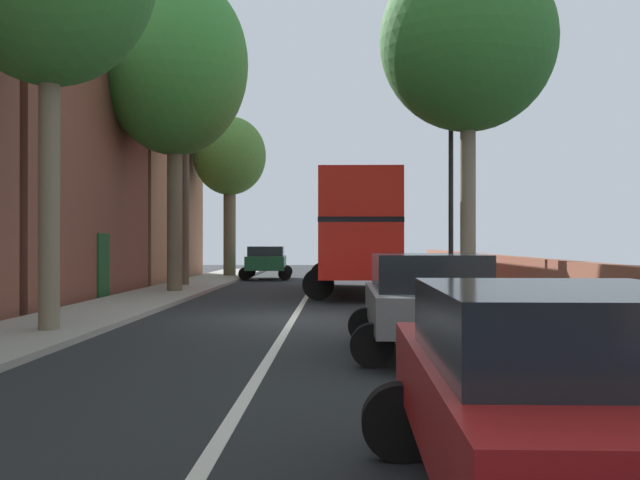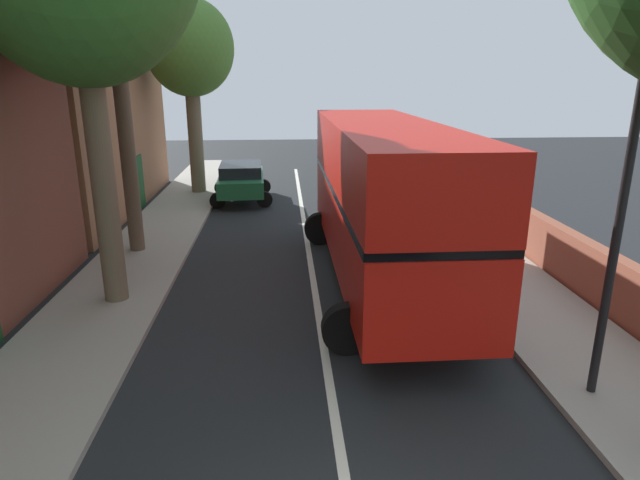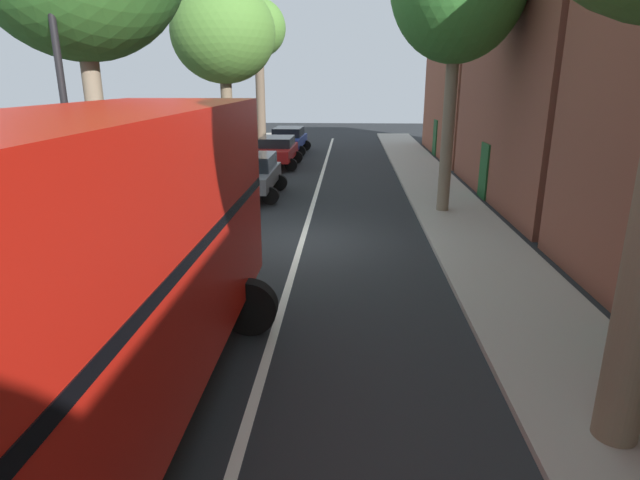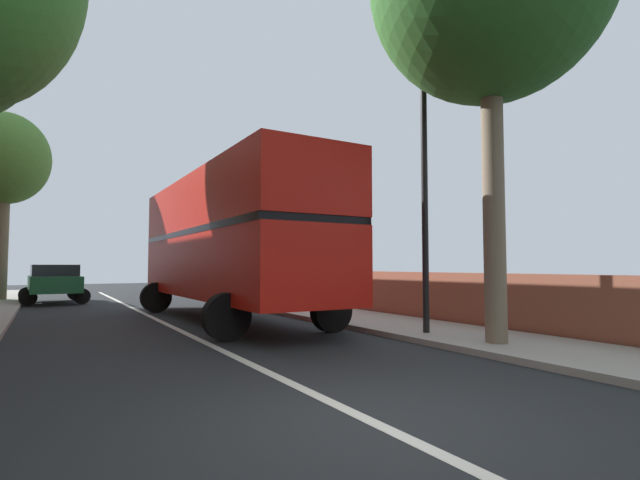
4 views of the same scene
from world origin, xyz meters
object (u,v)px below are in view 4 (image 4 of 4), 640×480
at_px(parked_car_green_left_3, 54,281).
at_px(street_tree_left_4, 3,161).
at_px(lamppost_right, 424,164).
at_px(double_decker_bus, 229,238).

xyz_separation_m(parked_car_green_left_3, street_tree_left_4, (-2.05, 1.57, 5.21)).
bearing_deg(street_tree_left_4, parked_car_green_left_3, -37.43).
xyz_separation_m(street_tree_left_4, lamppost_right, (8.84, -16.76, -2.33)).
relative_size(parked_car_green_left_3, street_tree_left_4, 0.54).
bearing_deg(double_decker_bus, parked_car_green_left_3, 113.01).
bearing_deg(lamppost_right, double_decker_bus, 116.07).
distance_m(parked_car_green_left_3, street_tree_left_4, 5.81).
height_order(parked_car_green_left_3, street_tree_left_4, street_tree_left_4).
distance_m(double_decker_bus, parked_car_green_left_3, 10.83).
bearing_deg(parked_car_green_left_3, double_decker_bus, -66.99).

